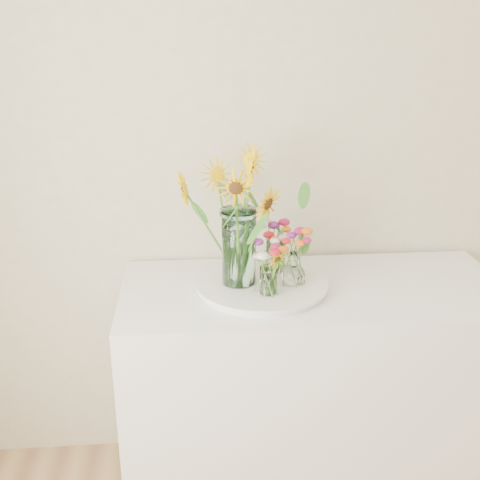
{
  "coord_description": "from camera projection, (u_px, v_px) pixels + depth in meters",
  "views": [
    {
      "loc": [
        -0.72,
        -0.02,
        1.83
      ],
      "look_at": [
        -0.56,
        1.92,
        1.1
      ],
      "focal_mm": 45.0,
      "sensor_mm": 36.0,
      "label": 1
    }
  ],
  "objects": [
    {
      "name": "counter",
      "position": [
        309.0,
        392.0,
        2.34
      ],
      "size": [
        1.4,
        0.6,
        0.9
      ],
      "primitive_type": "cube",
      "color": "white",
      "rests_on": "ground_plane"
    },
    {
      "name": "tray",
      "position": [
        261.0,
        285.0,
        2.16
      ],
      "size": [
        0.45,
        0.45,
        0.02
      ],
      "primitive_type": "cylinder",
      "color": "white",
      "rests_on": "counter"
    },
    {
      "name": "mason_jar",
      "position": [
        239.0,
        247.0,
        2.1
      ],
      "size": [
        0.12,
        0.12,
        0.28
      ],
      "primitive_type": "cylinder",
      "rotation": [
        0.0,
        0.0,
        0.03
      ],
      "color": "#BCEDF1",
      "rests_on": "tray"
    },
    {
      "name": "sunflower_bouquet",
      "position": [
        239.0,
        216.0,
        2.06
      ],
      "size": [
        0.64,
        0.64,
        0.51
      ],
      "primitive_type": null,
      "rotation": [
        0.0,
        0.0,
        0.03
      ],
      "color": "#F2BC05",
      "rests_on": "tray"
    },
    {
      "name": "small_vase_a",
      "position": [
        268.0,
        281.0,
        2.05
      ],
      "size": [
        0.07,
        0.07,
        0.1
      ],
      "primitive_type": "cylinder",
      "rotation": [
        0.0,
        0.0,
        0.21
      ],
      "color": "white",
      "rests_on": "tray"
    },
    {
      "name": "wildflower_posy_a",
      "position": [
        269.0,
        269.0,
        2.03
      ],
      "size": [
        0.19,
        0.19,
        0.19
      ],
      "primitive_type": null,
      "color": "orange",
      "rests_on": "tray"
    },
    {
      "name": "small_vase_b",
      "position": [
        294.0,
        268.0,
        2.13
      ],
      "size": [
        0.1,
        0.1,
        0.12
      ],
      "primitive_type": null,
      "rotation": [
        0.0,
        0.0,
        0.28
      ],
      "color": "white",
      "rests_on": "tray"
    },
    {
      "name": "wildflower_posy_b",
      "position": [
        294.0,
        257.0,
        2.11
      ],
      "size": [
        0.2,
        0.2,
        0.21
      ],
      "primitive_type": null,
      "color": "orange",
      "rests_on": "tray"
    },
    {
      "name": "small_vase_c",
      "position": [
        276.0,
        256.0,
        2.23
      ],
      "size": [
        0.08,
        0.08,
        0.13
      ],
      "primitive_type": "cylinder",
      "rotation": [
        0.0,
        0.0,
        0.12
      ],
      "color": "white",
      "rests_on": "tray"
    },
    {
      "name": "wildflower_posy_c",
      "position": [
        276.0,
        245.0,
        2.21
      ],
      "size": [
        0.18,
        0.18,
        0.22
      ],
      "primitive_type": null,
      "color": "orange",
      "rests_on": "tray"
    }
  ]
}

